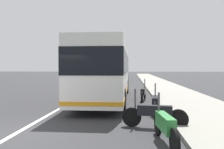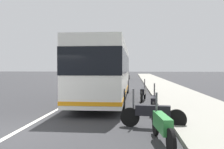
# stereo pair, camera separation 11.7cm
# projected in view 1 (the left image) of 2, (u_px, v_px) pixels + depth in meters

# --- Properties ---
(ground_plane) EXTENTS (220.00, 220.00, 0.00)m
(ground_plane) POSITION_uv_depth(u_px,v_px,m) (12.00, 136.00, 6.87)
(ground_plane) COLOR #2D2D30
(sidewalk_curb) EXTENTS (110.00, 3.60, 0.14)m
(sidewalk_curb) POSITION_uv_depth(u_px,v_px,m) (178.00, 95.00, 16.28)
(sidewalk_curb) COLOR gray
(sidewalk_curb) RESTS_ON ground
(lane_divider_line) EXTENTS (110.00, 0.16, 0.01)m
(lane_divider_line) POSITION_uv_depth(u_px,v_px,m) (83.00, 95.00, 16.83)
(lane_divider_line) COLOR silver
(lane_divider_line) RESTS_ON ground
(coach_bus) EXTENTS (11.85, 2.54, 3.30)m
(coach_bus) POSITION_uv_depth(u_px,v_px,m) (107.00, 69.00, 14.79)
(coach_bus) COLOR silver
(coach_bus) RESTS_ON ground
(motorcycle_far_end) EXTENTS (2.30, 0.38, 1.27)m
(motorcycle_far_end) POSITION_uv_depth(u_px,v_px,m) (165.00, 126.00, 6.09)
(motorcycle_far_end) COLOR black
(motorcycle_far_end) RESTS_ON ground
(motorcycle_angled) EXTENTS (0.39, 2.14, 1.27)m
(motorcycle_angled) POSITION_uv_depth(u_px,v_px,m) (154.00, 113.00, 7.78)
(motorcycle_angled) COLOR black
(motorcycle_angled) RESTS_ON ground
(motorcycle_by_tree) EXTENTS (2.18, 0.36, 1.26)m
(motorcycle_by_tree) POSITION_uv_depth(u_px,v_px,m) (155.00, 103.00, 10.16)
(motorcycle_by_tree) COLOR black
(motorcycle_by_tree) RESTS_ON ground
(motorcycle_nearest_curb) EXTENTS (2.16, 0.42, 1.26)m
(motorcycle_nearest_curb) POSITION_uv_depth(u_px,v_px,m) (144.00, 93.00, 14.25)
(motorcycle_nearest_curb) COLOR black
(motorcycle_nearest_curb) RESTS_ON ground
(car_behind_bus) EXTENTS (4.66, 1.83, 1.53)m
(car_behind_bus) POSITION_uv_depth(u_px,v_px,m) (123.00, 74.00, 49.45)
(car_behind_bus) COLOR gold
(car_behind_bus) RESTS_ON ground
(car_far_distant) EXTENTS (4.14, 2.16, 1.47)m
(car_far_distant) POSITION_uv_depth(u_px,v_px,m) (88.00, 77.00, 31.36)
(car_far_distant) COLOR gold
(car_far_distant) RESTS_ON ground
(car_side_street) EXTENTS (4.26, 1.91, 1.57)m
(car_side_street) POSITION_uv_depth(u_px,v_px,m) (123.00, 75.00, 39.12)
(car_side_street) COLOR black
(car_side_street) RESTS_ON ground
(car_oncoming) EXTENTS (4.70, 1.91, 1.44)m
(car_oncoming) POSITION_uv_depth(u_px,v_px,m) (114.00, 72.00, 64.26)
(car_oncoming) COLOR gray
(car_oncoming) RESTS_ON ground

